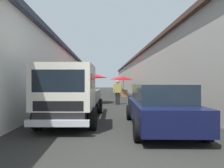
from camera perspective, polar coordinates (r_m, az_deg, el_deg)
ground at (r=16.69m, az=-1.11°, el=-4.89°), size 90.00×90.00×0.00m
building_left_whitewash at (r=19.92m, az=-21.62°, el=2.04°), size 49.80×7.50×4.23m
building_right_concrete at (r=20.30m, az=18.58°, el=2.74°), size 49.80×7.50×4.74m
fruit_stall_mid_lane at (r=22.89m, az=1.96°, el=1.03°), size 2.15×2.15×2.45m
fruit_stall_far_right at (r=19.04m, az=3.80°, el=1.00°), size 2.20×2.20×2.33m
fruit_stall_near_right at (r=12.77m, az=-7.26°, el=1.96°), size 2.48×2.48×2.37m
hatchback_car at (r=5.94m, az=15.17°, el=-7.05°), size 4.02×2.14×1.45m
delivery_truck at (r=6.38m, az=-13.50°, el=-3.82°), size 5.00×2.16×2.08m
vendor_by_crates at (r=12.01m, az=1.86°, el=-2.16°), size 0.34×0.64×1.69m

